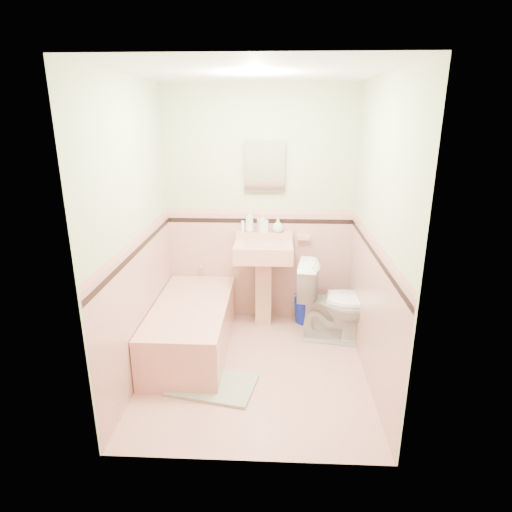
{
  "coord_description": "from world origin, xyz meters",
  "views": [
    {
      "loc": [
        0.17,
        -3.41,
        2.21
      ],
      "look_at": [
        0.0,
        0.25,
        1.0
      ],
      "focal_mm": 30.35,
      "sensor_mm": 36.0,
      "label": 1
    }
  ],
  "objects_px": {
    "bathtub": "(192,328)",
    "toilet": "(338,302)",
    "soap_bottle_left": "(249,221)",
    "medicine_cabinet": "(265,166)",
    "shoe": "(200,379)",
    "soap_bottle_right": "(278,225)",
    "soap_bottle_mid": "(263,223)",
    "bucket": "(306,310)",
    "sink": "(263,285)"
  },
  "relations": [
    {
      "from": "soap_bottle_mid",
      "to": "bucket",
      "type": "relative_size",
      "value": 0.76
    },
    {
      "from": "bathtub",
      "to": "shoe",
      "type": "xyz_separation_m",
      "value": [
        0.17,
        -0.61,
        -0.17
      ]
    },
    {
      "from": "toilet",
      "to": "bucket",
      "type": "distance_m",
      "value": 0.54
    },
    {
      "from": "soap_bottle_mid",
      "to": "bucket",
      "type": "bearing_deg",
      "value": -8.58
    },
    {
      "from": "bucket",
      "to": "soap_bottle_right",
      "type": "bearing_deg",
      "value": 167.25
    },
    {
      "from": "shoe",
      "to": "soap_bottle_mid",
      "type": "bearing_deg",
      "value": 53.86
    },
    {
      "from": "soap_bottle_mid",
      "to": "toilet",
      "type": "height_order",
      "value": "soap_bottle_mid"
    },
    {
      "from": "bathtub",
      "to": "medicine_cabinet",
      "type": "relative_size",
      "value": 3.29
    },
    {
      "from": "toilet",
      "to": "soap_bottle_right",
      "type": "bearing_deg",
      "value": 61.67
    },
    {
      "from": "soap_bottle_right",
      "to": "bathtub",
      "type": "bearing_deg",
      "value": -139.26
    },
    {
      "from": "bathtub",
      "to": "toilet",
      "type": "xyz_separation_m",
      "value": [
        1.43,
        0.26,
        0.18
      ]
    },
    {
      "from": "bathtub",
      "to": "soap_bottle_left",
      "type": "xyz_separation_m",
      "value": [
        0.52,
        0.71,
        0.9
      ]
    },
    {
      "from": "soap_bottle_left",
      "to": "toilet",
      "type": "relative_size",
      "value": 0.29
    },
    {
      "from": "bathtub",
      "to": "soap_bottle_mid",
      "type": "distance_m",
      "value": 1.31
    },
    {
      "from": "soap_bottle_left",
      "to": "bucket",
      "type": "height_order",
      "value": "soap_bottle_left"
    },
    {
      "from": "soap_bottle_left",
      "to": "shoe",
      "type": "bearing_deg",
      "value": -104.83
    },
    {
      "from": "soap_bottle_mid",
      "to": "toilet",
      "type": "distance_m",
      "value": 1.14
    },
    {
      "from": "bathtub",
      "to": "sink",
      "type": "distance_m",
      "value": 0.9
    },
    {
      "from": "sink",
      "to": "toilet",
      "type": "distance_m",
      "value": 0.8
    },
    {
      "from": "bathtub",
      "to": "shoe",
      "type": "relative_size",
      "value": 9.73
    },
    {
      "from": "soap_bottle_right",
      "to": "medicine_cabinet",
      "type": "bearing_deg",
      "value": 168.25
    },
    {
      "from": "medicine_cabinet",
      "to": "bucket",
      "type": "distance_m",
      "value": 1.64
    },
    {
      "from": "medicine_cabinet",
      "to": "soap_bottle_right",
      "type": "bearing_deg",
      "value": -11.75
    },
    {
      "from": "soap_bottle_right",
      "to": "shoe",
      "type": "height_order",
      "value": "soap_bottle_right"
    },
    {
      "from": "medicine_cabinet",
      "to": "soap_bottle_mid",
      "type": "xyz_separation_m",
      "value": [
        -0.02,
        -0.03,
        -0.59
      ]
    },
    {
      "from": "sink",
      "to": "soap_bottle_left",
      "type": "bearing_deg",
      "value": 131.05
    },
    {
      "from": "sink",
      "to": "soap_bottle_mid",
      "type": "xyz_separation_m",
      "value": [
        -0.02,
        0.18,
        0.64
      ]
    },
    {
      "from": "soap_bottle_left",
      "to": "medicine_cabinet",
      "type": "bearing_deg",
      "value": 10.84
    },
    {
      "from": "soap_bottle_right",
      "to": "toilet",
      "type": "bearing_deg",
      "value": -36.21
    },
    {
      "from": "sink",
      "to": "medicine_cabinet",
      "type": "xyz_separation_m",
      "value": [
        0.0,
        0.21,
        1.23
      ]
    },
    {
      "from": "bucket",
      "to": "bathtub",
      "type": "bearing_deg",
      "value": -150.98
    },
    {
      "from": "sink",
      "to": "toilet",
      "type": "relative_size",
      "value": 1.16
    },
    {
      "from": "bathtub",
      "to": "medicine_cabinet",
      "type": "xyz_separation_m",
      "value": [
        0.68,
        0.74,
        1.47
      ]
    },
    {
      "from": "medicine_cabinet",
      "to": "soap_bottle_right",
      "type": "relative_size",
      "value": 2.99
    },
    {
      "from": "toilet",
      "to": "bucket",
      "type": "relative_size",
      "value": 3.0
    },
    {
      "from": "soap_bottle_left",
      "to": "soap_bottle_right",
      "type": "height_order",
      "value": "soap_bottle_left"
    },
    {
      "from": "medicine_cabinet",
      "to": "soap_bottle_left",
      "type": "distance_m",
      "value": 0.6
    },
    {
      "from": "soap_bottle_right",
      "to": "toilet",
      "type": "xyz_separation_m",
      "value": [
        0.61,
        -0.45,
        -0.68
      ]
    },
    {
      "from": "bathtub",
      "to": "toilet",
      "type": "height_order",
      "value": "toilet"
    },
    {
      "from": "soap_bottle_right",
      "to": "bucket",
      "type": "bearing_deg",
      "value": -12.75
    },
    {
      "from": "medicine_cabinet",
      "to": "soap_bottle_left",
      "type": "bearing_deg",
      "value": -169.16
    },
    {
      "from": "bathtub",
      "to": "bucket",
      "type": "xyz_separation_m",
      "value": [
        1.15,
        0.64,
        -0.09
      ]
    },
    {
      "from": "shoe",
      "to": "soap_bottle_left",
      "type": "bearing_deg",
      "value": 59.36
    },
    {
      "from": "soap_bottle_left",
      "to": "toilet",
      "type": "xyz_separation_m",
      "value": [
        0.91,
        -0.45,
        -0.72
      ]
    },
    {
      "from": "sink",
      "to": "toilet",
      "type": "bearing_deg",
      "value": -19.47
    },
    {
      "from": "soap_bottle_mid",
      "to": "shoe",
      "type": "height_order",
      "value": "soap_bottle_mid"
    },
    {
      "from": "soap_bottle_right",
      "to": "bucket",
      "type": "xyz_separation_m",
      "value": [
        0.32,
        -0.07,
        -0.95
      ]
    },
    {
      "from": "medicine_cabinet",
      "to": "soap_bottle_mid",
      "type": "relative_size",
      "value": 2.2
    },
    {
      "from": "sink",
      "to": "soap_bottle_right",
      "type": "bearing_deg",
      "value": 51.28
    },
    {
      "from": "shoe",
      "to": "soap_bottle_right",
      "type": "bearing_deg",
      "value": 47.94
    }
  ]
}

